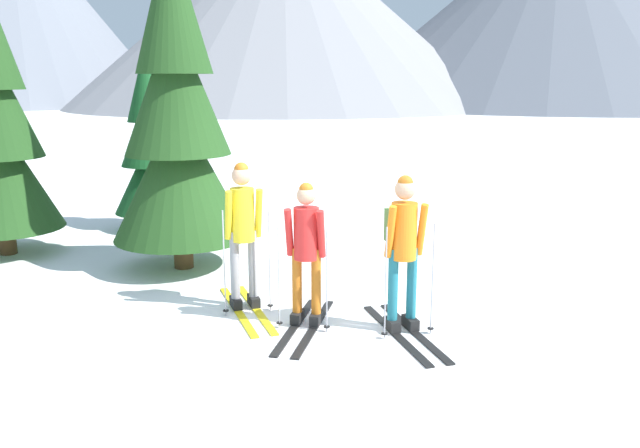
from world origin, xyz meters
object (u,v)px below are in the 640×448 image
object	(u,v)px
pine_tree_mid	(177,120)
skier_in_yellow	(243,227)
pine_tree_far	(150,147)
skier_in_orange	(403,245)
skier_in_red	(306,250)

from	to	relation	value
pine_tree_mid	skier_in_yellow	bearing A→B (deg)	-49.70
pine_tree_far	skier_in_yellow	bearing A→B (deg)	-55.25
skier_in_orange	pine_tree_mid	size ratio (longest dim) A/B	0.37
skier_in_orange	pine_tree_mid	xyz separation A→B (m)	(-3.21, 2.01, 1.18)
skier_in_yellow	pine_tree_mid	size ratio (longest dim) A/B	0.38
skier_in_yellow	pine_tree_far	xyz separation A→B (m)	(-2.71, 3.91, 0.51)
pine_tree_mid	pine_tree_far	bearing A→B (deg)	120.64
skier_in_orange	skier_in_red	bearing A→B (deg)	179.11
skier_in_orange	skier_in_yellow	bearing A→B (deg)	166.32
skier_in_orange	pine_tree_mid	bearing A→B (deg)	147.91
pine_tree_far	pine_tree_mid	bearing A→B (deg)	-59.36
skier_in_red	skier_in_orange	distance (m)	1.07
skier_in_yellow	skier_in_orange	world-z (taller)	skier_in_yellow
pine_tree_mid	pine_tree_far	size ratio (longest dim) A/B	1.42
skier_in_orange	pine_tree_mid	world-z (taller)	pine_tree_mid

